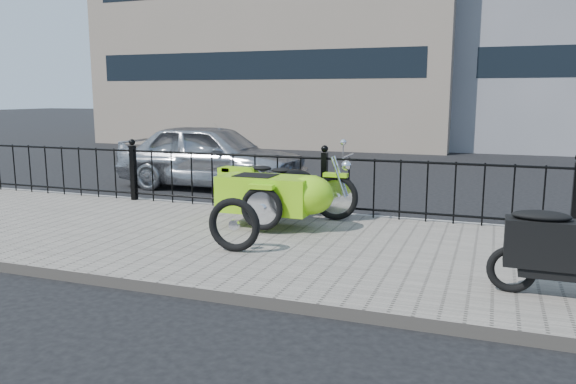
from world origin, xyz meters
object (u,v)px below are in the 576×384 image
(scooter, at_px, (572,252))
(spare_tire, at_px, (234,225))
(sedan_car, at_px, (212,156))
(motorcycle_sidecar, at_px, (281,193))

(scooter, xyz_separation_m, spare_tire, (-3.53, 0.35, -0.11))
(spare_tire, xyz_separation_m, sedan_car, (-2.74, 4.66, 0.25))
(motorcycle_sidecar, height_order, scooter, scooter)
(scooter, bearing_deg, motorcycle_sidecar, 152.68)
(scooter, xyz_separation_m, sedan_car, (-6.28, 5.01, 0.13))
(motorcycle_sidecar, distance_m, sedan_car, 4.25)
(spare_tire, distance_m, sedan_car, 5.41)
(scooter, distance_m, spare_tire, 3.55)
(motorcycle_sidecar, distance_m, scooter, 3.93)
(scooter, bearing_deg, sedan_car, 141.40)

